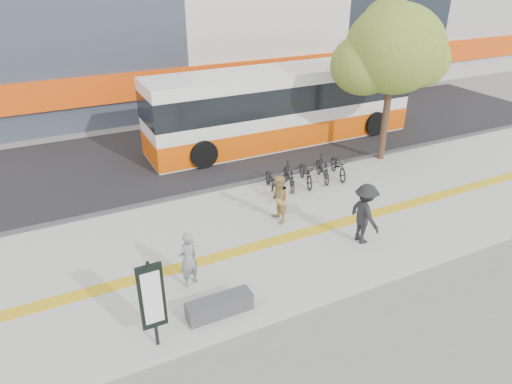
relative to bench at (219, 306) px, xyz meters
name	(u,v)px	position (x,y,z in m)	size (l,w,h in m)	color
ground	(289,262)	(2.60, 1.20, -0.30)	(120.00, 120.00, 0.00)	slate
sidewalk	(265,235)	(2.60, 2.70, -0.27)	(40.00, 7.00, 0.08)	gray
tactile_strip	(272,242)	(2.60, 2.20, -0.22)	(40.00, 0.45, 0.01)	gold
street	(187,153)	(2.60, 10.20, -0.28)	(40.00, 8.00, 0.06)	black
curb	(221,189)	(2.60, 6.20, -0.23)	(40.00, 0.25, 0.14)	#3A3A3C
bench	(219,306)	(0.00, 0.00, 0.00)	(1.60, 0.45, 0.45)	#3A3A3C
signboard	(152,298)	(-1.60, -0.31, 1.06)	(0.55, 0.10, 2.20)	black
street_tree	(392,51)	(9.78, 6.02, 4.21)	(4.40, 3.80, 6.31)	#372419
bus	(283,108)	(7.12, 9.70, 1.32)	(12.49, 2.96, 3.33)	silver
bicycle_row	(306,172)	(5.64, 5.20, 0.23)	(3.98, 1.76, 0.97)	black
seated_woman	(188,259)	(-0.27, 1.40, 0.55)	(0.57, 0.37, 1.56)	black
pedestrian_tan	(279,200)	(3.34, 3.16, 0.58)	(0.78, 0.61, 1.61)	tan
pedestrian_dark	(365,214)	(5.05, 1.06, 0.71)	(1.21, 0.70, 1.87)	black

